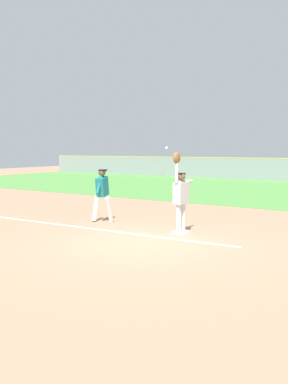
# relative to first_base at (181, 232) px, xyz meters

# --- Properties ---
(ground_plane) EXTENTS (71.16, 71.16, 0.00)m
(ground_plane) POSITION_rel_first_base_xyz_m (-0.26, -1.54, -0.04)
(ground_plane) COLOR tan
(chalk_foul_line) EXTENTS (11.99, 0.58, 0.01)m
(chalk_foul_line) POSITION_rel_first_base_xyz_m (-4.00, -0.90, -0.04)
(chalk_foul_line) COLOR white
(chalk_foul_line) RESTS_ON ground_plane
(first_base) EXTENTS (0.39, 0.39, 0.08)m
(first_base) POSITION_rel_first_base_xyz_m (0.00, 0.00, 0.00)
(first_base) COLOR white
(first_base) RESTS_ON ground_plane
(fielder) EXTENTS (0.30, 0.90, 2.28)m
(fielder) POSITION_rel_first_base_xyz_m (0.02, -0.09, 1.08)
(fielder) COLOR silver
(fielder) RESTS_ON ground_plane
(runner) EXTENTS (0.84, 0.84, 1.72)m
(runner) POSITION_rel_first_base_xyz_m (-2.98, 0.22, 0.96)
(runner) COLOR white
(runner) RESTS_ON ground_plane
(baseball) EXTENTS (0.07, 0.07, 0.07)m
(baseball) POSITION_rel_first_base_xyz_m (-0.39, -0.16, 2.35)
(baseball) COLOR white
(parked_car_green) EXTENTS (4.45, 2.22, 1.25)m
(parked_car_green) POSITION_rel_first_base_xyz_m (-5.13, 23.94, 0.63)
(parked_car_green) COLOR #1E6B33
(parked_car_green) RESTS_ON ground_plane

